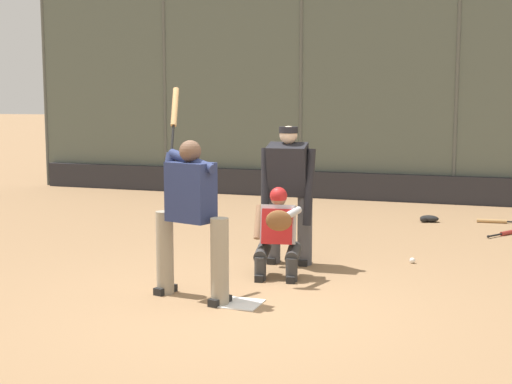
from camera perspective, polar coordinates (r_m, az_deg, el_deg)
ground_plane at (r=7.52m, az=-1.28°, el=-8.95°), size 160.00×160.00×0.00m
home_plate_marker at (r=7.52m, az=-1.28°, el=-8.91°), size 0.43×0.43×0.01m
backstop_fence at (r=15.22m, az=9.59°, el=8.50°), size 16.34×0.08×4.69m
padding_wall at (r=15.23m, az=9.36°, el=0.40°), size 15.93×0.18×0.57m
bleachers_beyond at (r=17.39m, az=11.54°, el=1.54°), size 11.38×1.95×1.16m
batter_at_plate at (r=7.55m, az=-5.25°, el=-1.69°), size 0.92×0.85×2.26m
catcher_behind_plate at (r=8.47m, az=1.75°, el=-3.18°), size 0.61×0.71×1.09m
umpire_home at (r=9.11m, az=2.60°, el=0.13°), size 0.73×0.47×1.79m
spare_bat_near_backstop at (r=11.93m, az=19.50°, el=-3.09°), size 0.51×0.73×0.07m
spare_bat_by_padding at (r=13.48m, az=2.72°, el=-1.49°), size 0.17×0.81×0.07m
spare_bat_third_base_side at (r=15.04m, az=1.86°, el=-0.56°), size 0.41×0.84×0.07m
spare_bat_first_base_side at (r=12.97m, az=18.64°, el=-2.23°), size 0.87×0.13×0.07m
fielding_glove_on_dirt at (r=12.76m, az=13.65°, el=-2.09°), size 0.32×0.25×0.12m
baseball_loose at (r=9.54m, az=12.40°, el=-5.37°), size 0.07×0.07×0.07m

